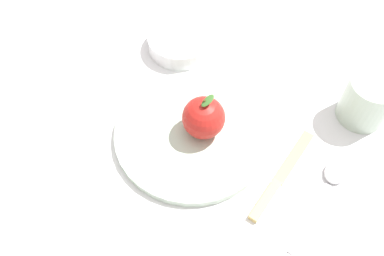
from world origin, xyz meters
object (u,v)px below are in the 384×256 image
at_px(cup, 368,99).
at_px(dinner_plate, 192,132).
at_px(knife, 277,182).
at_px(spoon, 331,181).
at_px(side_bowl, 180,40).
at_px(apple, 204,117).

bearing_deg(cup, dinner_plate, -178.53).
height_order(knife, spoon, spoon).
height_order(dinner_plate, spoon, dinner_plate).
xyz_separation_m(dinner_plate, cup, (0.29, 0.01, 0.04)).
height_order(side_bowl, knife, side_bowl).
relative_size(dinner_plate, spoon, 1.73).
relative_size(side_bowl, knife, 0.82).
xyz_separation_m(dinner_plate, spoon, (0.20, -0.11, -0.00)).
distance_m(apple, knife, 0.15).
bearing_deg(dinner_plate, knife, -40.49).
distance_m(dinner_plate, apple, 0.04).
xyz_separation_m(side_bowl, cup, (0.29, -0.19, 0.03)).
bearing_deg(cup, spoon, -126.52).
relative_size(apple, side_bowl, 0.67).
bearing_deg(apple, knife, -44.95).
distance_m(side_bowl, cup, 0.35).
distance_m(cup, spoon, 0.15).
bearing_deg(dinner_plate, cup, 1.47).
height_order(cup, spoon, cup).
xyz_separation_m(apple, spoon, (0.18, -0.11, -0.04)).
distance_m(apple, side_bowl, 0.21).
bearing_deg(spoon, apple, 148.69).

